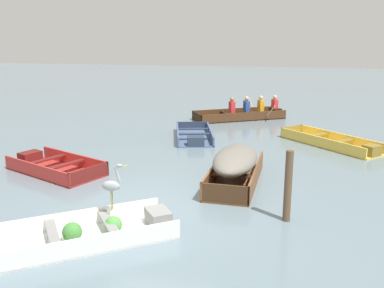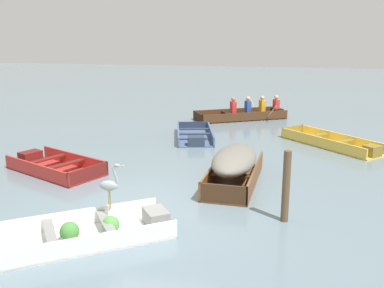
{
  "view_description": "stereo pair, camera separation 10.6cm",
  "coord_description": "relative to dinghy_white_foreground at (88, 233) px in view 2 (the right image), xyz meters",
  "views": [
    {
      "loc": [
        2.62,
        -7.54,
        3.29
      ],
      "look_at": [
        0.02,
        3.76,
        0.35
      ],
      "focal_mm": 40.0,
      "sensor_mm": 36.0,
      "label": 1
    },
    {
      "loc": [
        2.72,
        -7.52,
        3.29
      ],
      "look_at": [
        0.02,
        3.76,
        0.35
      ],
      "focal_mm": 40.0,
      "sensor_mm": 36.0,
      "label": 2
    }
  ],
  "objects": [
    {
      "name": "heron_on_dinghy",
      "position": [
        0.22,
        0.46,
        0.71
      ],
      "size": [
        0.45,
        0.16,
        0.84
      ],
      "color": "olive",
      "rests_on": "dinghy_white_foreground"
    },
    {
      "name": "skiff_slate_blue_mid_moored",
      "position": [
        0.11,
        7.37,
        -0.02
      ],
      "size": [
        1.76,
        2.74,
        0.31
      ],
      "color": "#475B7F",
      "rests_on": "ground"
    },
    {
      "name": "skiff_wooden_brown_far_moored",
      "position": [
        1.97,
        3.4,
        0.35
      ],
      "size": [
        1.08,
        2.78,
        0.81
      ],
      "color": "brown",
      "rests_on": "ground"
    },
    {
      "name": "ground_plane",
      "position": [
        0.48,
        1.59,
        -0.12
      ],
      "size": [
        80.0,
        80.0,
        0.0
      ],
      "primitive_type": "plane",
      "color": "slate"
    },
    {
      "name": "dinghy_white_foreground",
      "position": [
        0.0,
        0.0,
        0.0
      ],
      "size": [
        3.1,
        2.73,
        0.36
      ],
      "color": "white",
      "rests_on": "ground"
    },
    {
      "name": "skiff_yellow_outer_moored",
      "position": [
        4.47,
        7.35,
        -0.01
      ],
      "size": [
        3.01,
        2.99,
        0.33
      ],
      "color": "#E5BC47",
      "rests_on": "ground"
    },
    {
      "name": "skiff_red_near_moored",
      "position": [
        -2.58,
        3.22,
        -0.0
      ],
      "size": [
        2.78,
        2.09,
        0.35
      ],
      "color": "#AD2D28",
      "rests_on": "ground"
    },
    {
      "name": "mooring_post",
      "position": [
        3.16,
        1.51,
        0.54
      ],
      "size": [
        0.14,
        0.14,
        1.33
      ],
      "primitive_type": "cylinder",
      "color": "brown",
      "rests_on": "ground"
    },
    {
      "name": "rowboat_dark_varnish_with_crew",
      "position": [
        1.36,
        11.3,
        0.1
      ],
      "size": [
        3.71,
        2.94,
        0.92
      ],
      "color": "#4C2D19",
      "rests_on": "ground"
    }
  ]
}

